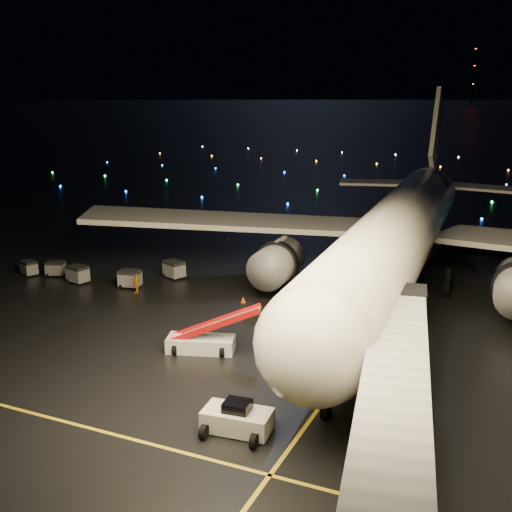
{
  "coord_description": "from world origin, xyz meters",
  "views": [
    {
      "loc": [
        23.02,
        -36.18,
        18.94
      ],
      "look_at": [
        1.33,
        12.0,
        5.0
      ],
      "focal_mm": 45.0,
      "sensor_mm": 36.0,
      "label": 1
    }
  ],
  "objects_px": {
    "baggage_cart_1": "(78,274)",
    "crew_c": "(136,284)",
    "pushback_tug": "(237,416)",
    "baggage_cart_2": "(130,279)",
    "belt_loader": "(200,329)",
    "baggage_cart_4": "(29,268)",
    "baggage_cart_3": "(56,269)",
    "baggage_cart_0": "(174,269)",
    "airliner": "(406,189)"
  },
  "relations": [
    {
      "from": "baggage_cart_2",
      "to": "baggage_cart_0",
      "type": "bearing_deg",
      "value": 51.66
    },
    {
      "from": "airliner",
      "to": "pushback_tug",
      "type": "relative_size",
      "value": 17.22
    },
    {
      "from": "baggage_cart_1",
      "to": "crew_c",
      "type": "bearing_deg",
      "value": 10.55
    },
    {
      "from": "pushback_tug",
      "to": "baggage_cart_0",
      "type": "xyz_separation_m",
      "value": [
        -19.1,
        24.59,
        -0.03
      ]
    },
    {
      "from": "pushback_tug",
      "to": "baggage_cart_1",
      "type": "distance_m",
      "value": 33.15
    },
    {
      "from": "belt_loader",
      "to": "crew_c",
      "type": "xyz_separation_m",
      "value": [
        -12.33,
        9.69,
        -0.84
      ]
    },
    {
      "from": "baggage_cart_1",
      "to": "baggage_cart_2",
      "type": "xyz_separation_m",
      "value": [
        5.67,
        0.85,
        -0.01
      ]
    },
    {
      "from": "baggage_cart_2",
      "to": "baggage_cart_4",
      "type": "relative_size",
      "value": 1.13
    },
    {
      "from": "airliner",
      "to": "baggage_cart_3",
      "type": "bearing_deg",
      "value": -163.47
    },
    {
      "from": "airliner",
      "to": "baggage_cart_4",
      "type": "height_order",
      "value": "airliner"
    },
    {
      "from": "airliner",
      "to": "baggage_cart_4",
      "type": "relative_size",
      "value": 37.17
    },
    {
      "from": "crew_c",
      "to": "baggage_cart_3",
      "type": "height_order",
      "value": "crew_c"
    },
    {
      "from": "baggage_cart_3",
      "to": "baggage_cart_4",
      "type": "bearing_deg",
      "value": 179.65
    },
    {
      "from": "airliner",
      "to": "belt_loader",
      "type": "bearing_deg",
      "value": -116.57
    },
    {
      "from": "crew_c",
      "to": "baggage_cart_2",
      "type": "distance_m",
      "value": 1.97
    },
    {
      "from": "baggage_cart_1",
      "to": "baggage_cart_3",
      "type": "distance_m",
      "value": 3.83
    },
    {
      "from": "pushback_tug",
      "to": "baggage_cart_2",
      "type": "bearing_deg",
      "value": 131.52
    },
    {
      "from": "airliner",
      "to": "baggage_cart_1",
      "type": "distance_m",
      "value": 33.31
    },
    {
      "from": "baggage_cart_4",
      "to": "baggage_cart_1",
      "type": "bearing_deg",
      "value": 22.7
    },
    {
      "from": "baggage_cart_0",
      "to": "baggage_cart_2",
      "type": "xyz_separation_m",
      "value": [
        -2.24,
        -4.53,
        -0.03
      ]
    },
    {
      "from": "baggage_cart_2",
      "to": "baggage_cart_3",
      "type": "xyz_separation_m",
      "value": [
        -9.36,
        0.16,
        -0.09
      ]
    },
    {
      "from": "baggage_cart_0",
      "to": "baggage_cart_4",
      "type": "height_order",
      "value": "baggage_cart_0"
    },
    {
      "from": "baggage_cart_0",
      "to": "baggage_cart_2",
      "type": "distance_m",
      "value": 5.06
    },
    {
      "from": "baggage_cart_0",
      "to": "baggage_cart_1",
      "type": "distance_m",
      "value": 9.57
    },
    {
      "from": "baggage_cart_0",
      "to": "baggage_cart_4",
      "type": "distance_m",
      "value": 15.27
    },
    {
      "from": "belt_loader",
      "to": "baggage_cart_4",
      "type": "bearing_deg",
      "value": 141.01
    },
    {
      "from": "baggage_cart_2",
      "to": "pushback_tug",
      "type": "bearing_deg",
      "value": -55.2
    },
    {
      "from": "crew_c",
      "to": "airliner",
      "type": "bearing_deg",
      "value": 97.02
    },
    {
      "from": "airliner",
      "to": "belt_loader",
      "type": "relative_size",
      "value": 9.19
    },
    {
      "from": "baggage_cart_1",
      "to": "airliner",
      "type": "bearing_deg",
      "value": 37.28
    },
    {
      "from": "belt_loader",
      "to": "baggage_cart_0",
      "type": "xyz_separation_m",
      "value": [
        -11.65,
        15.41,
        -0.86
      ]
    },
    {
      "from": "pushback_tug",
      "to": "baggage_cart_3",
      "type": "bearing_deg",
      "value": 141.37
    },
    {
      "from": "baggage_cart_3",
      "to": "baggage_cart_4",
      "type": "relative_size",
      "value": 1.01
    },
    {
      "from": "baggage_cart_0",
      "to": "baggage_cart_3",
      "type": "bearing_deg",
      "value": -135.61
    },
    {
      "from": "baggage_cart_0",
      "to": "baggage_cart_4",
      "type": "relative_size",
      "value": 1.17
    },
    {
      "from": "pushback_tug",
      "to": "baggage_cart_3",
      "type": "xyz_separation_m",
      "value": [
        -30.71,
        20.23,
        -0.16
      ]
    },
    {
      "from": "belt_loader",
      "to": "baggage_cart_3",
      "type": "distance_m",
      "value": 25.77
    },
    {
      "from": "baggage_cart_4",
      "to": "baggage_cart_2",
      "type": "bearing_deg",
      "value": 27.05
    },
    {
      "from": "crew_c",
      "to": "baggage_cart_1",
      "type": "bearing_deg",
      "value": -116.93
    },
    {
      "from": "baggage_cart_1",
      "to": "baggage_cart_2",
      "type": "distance_m",
      "value": 5.73
    },
    {
      "from": "belt_loader",
      "to": "baggage_cart_2",
      "type": "distance_m",
      "value": 17.67
    },
    {
      "from": "pushback_tug",
      "to": "crew_c",
      "type": "relative_size",
      "value": 2.09
    },
    {
      "from": "baggage_cart_2",
      "to": "baggage_cart_4",
      "type": "height_order",
      "value": "baggage_cart_2"
    },
    {
      "from": "baggage_cart_3",
      "to": "baggage_cart_2",
      "type": "bearing_deg",
      "value": -20.14
    },
    {
      "from": "baggage_cart_0",
      "to": "baggage_cart_3",
      "type": "relative_size",
      "value": 1.17
    },
    {
      "from": "baggage_cart_0",
      "to": "airliner",
      "type": "bearing_deg",
      "value": 43.47
    },
    {
      "from": "pushback_tug",
      "to": "crew_c",
      "type": "xyz_separation_m",
      "value": [
        -19.78,
        18.87,
        0.0
      ]
    },
    {
      "from": "belt_loader",
      "to": "baggage_cart_0",
      "type": "bearing_deg",
      "value": 109.37
    },
    {
      "from": "baggage_cart_0",
      "to": "baggage_cart_2",
      "type": "height_order",
      "value": "baggage_cart_0"
    },
    {
      "from": "pushback_tug",
      "to": "baggage_cart_2",
      "type": "distance_m",
      "value": 29.29
    }
  ]
}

